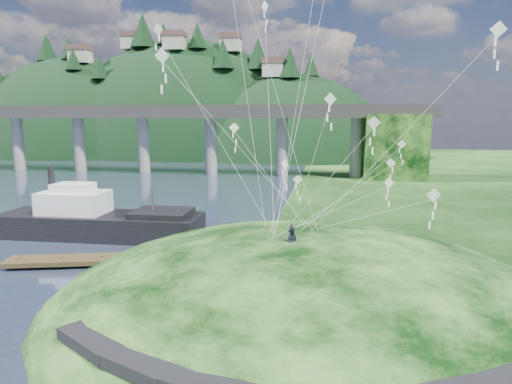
# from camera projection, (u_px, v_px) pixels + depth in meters

# --- Properties ---
(ground) EXTENTS (320.00, 320.00, 0.00)m
(ground) POSITION_uv_depth(u_px,v_px,m) (180.00, 313.00, 29.31)
(ground) COLOR black
(ground) RESTS_ON ground
(grass_hill) EXTENTS (36.00, 32.00, 13.00)m
(grass_hill) POSITION_uv_depth(u_px,v_px,m) (306.00, 330.00, 30.22)
(grass_hill) COLOR black
(grass_hill) RESTS_ON ground
(footpath) EXTENTS (22.29, 5.84, 0.83)m
(footpath) POSITION_uv_depth(u_px,v_px,m) (277.00, 378.00, 18.29)
(footpath) COLOR black
(footpath) RESTS_ON ground
(bridge) EXTENTS (160.00, 11.00, 15.00)m
(bridge) POSITION_uv_depth(u_px,v_px,m) (167.00, 130.00, 100.19)
(bridge) COLOR #2D2B2B
(bridge) RESTS_ON ground
(far_ridge) EXTENTS (153.00, 70.00, 94.50)m
(far_ridge) POSITION_uv_depth(u_px,v_px,m) (174.00, 176.00, 156.46)
(far_ridge) COLOR black
(far_ridge) RESTS_ON ground
(work_barge) EXTENTS (21.08, 6.12, 7.34)m
(work_barge) POSITION_uv_depth(u_px,v_px,m) (97.00, 220.00, 47.53)
(work_barge) COLOR black
(work_barge) RESTS_ON ground
(wooden_dock) EXTENTS (15.84, 6.43, 1.12)m
(wooden_dock) POSITION_uv_depth(u_px,v_px,m) (102.00, 259.00, 38.73)
(wooden_dock) COLOR #372B16
(wooden_dock) RESTS_ON ground
(kite_flyers) EXTENTS (0.90, 1.89, 1.71)m
(kite_flyers) POSITION_uv_depth(u_px,v_px,m) (292.00, 226.00, 27.99)
(kite_flyers) COLOR #282D36
(kite_flyers) RESTS_ON ground
(kite_swarm) EXTENTS (20.90, 15.26, 21.11)m
(kite_swarm) POSITION_uv_depth(u_px,v_px,m) (310.00, 70.00, 30.09)
(kite_swarm) COLOR white
(kite_swarm) RESTS_ON ground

